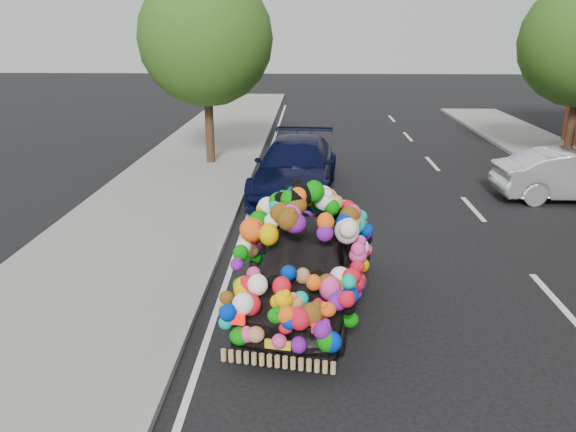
# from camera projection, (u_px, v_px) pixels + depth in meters

# --- Properties ---
(ground) EXTENTS (100.00, 100.00, 0.00)m
(ground) POSITION_uv_depth(u_px,v_px,m) (339.00, 296.00, 9.52)
(ground) COLOR black
(ground) RESTS_ON ground
(sidewalk) EXTENTS (4.00, 60.00, 0.12)m
(sidewalk) POSITION_uv_depth(u_px,v_px,m) (89.00, 288.00, 9.66)
(sidewalk) COLOR gray
(sidewalk) RESTS_ON ground
(kerb) EXTENTS (0.15, 60.00, 0.13)m
(kerb) POSITION_uv_depth(u_px,v_px,m) (202.00, 290.00, 9.58)
(kerb) COLOR gray
(kerb) RESTS_ON ground
(lane_markings) EXTENTS (6.00, 50.00, 0.01)m
(lane_markings) POSITION_uv_depth(u_px,v_px,m) (555.00, 299.00, 9.38)
(lane_markings) COLOR silver
(lane_markings) RESTS_ON ground
(tree_near_sidewalk) EXTENTS (4.20, 4.20, 6.13)m
(tree_near_sidewalk) POSITION_uv_depth(u_px,v_px,m) (206.00, 39.00, 17.39)
(tree_near_sidewalk) COLOR #332114
(tree_near_sidewalk) RESTS_ON ground
(plush_art_car) EXTENTS (2.64, 4.45, 2.01)m
(plush_art_car) POSITION_uv_depth(u_px,v_px,m) (306.00, 248.00, 8.85)
(plush_art_car) COLOR black
(plush_art_car) RESTS_ON ground
(navy_sedan) EXTENTS (2.53, 5.26, 1.48)m
(navy_sedan) POSITION_uv_depth(u_px,v_px,m) (295.00, 167.00, 15.25)
(navy_sedan) COLOR black
(navy_sedan) RESTS_ON ground
(silver_hatchback) EXTENTS (4.02, 1.50, 1.31)m
(silver_hatchback) POSITION_uv_depth(u_px,v_px,m) (574.00, 176.00, 14.69)
(silver_hatchback) COLOR silver
(silver_hatchback) RESTS_ON ground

